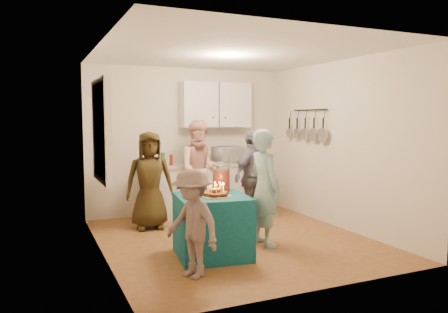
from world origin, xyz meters
name	(u,v)px	position (x,y,z in m)	size (l,w,h in m)	color
floor	(234,239)	(0.00, 0.00, 0.00)	(4.00, 4.00, 0.00)	brown
ceiling	(234,53)	(0.00, 0.00, 2.60)	(4.00, 4.00, 0.00)	white
back_wall	(187,141)	(0.00, 2.00, 1.30)	(3.60, 3.60, 0.00)	silver
left_wall	(101,152)	(-1.80, 0.00, 1.30)	(4.00, 4.00, 0.00)	silver
right_wall	(339,145)	(1.80, 0.00, 1.30)	(4.00, 4.00, 0.00)	silver
window_night	(100,131)	(-1.77, 0.30, 1.55)	(0.04, 1.00, 1.20)	black
counter	(204,190)	(0.20, 1.70, 0.43)	(2.20, 0.58, 0.86)	white
countertop	(204,165)	(0.20, 1.70, 0.89)	(2.24, 0.62, 0.05)	beige
upper_cabinet	(216,105)	(0.50, 1.85, 1.95)	(1.30, 0.30, 0.80)	white
pot_rack	(309,125)	(1.72, 0.70, 1.60)	(0.12, 1.00, 0.60)	black
microwave	(228,155)	(0.68, 1.70, 1.05)	(0.52, 0.35, 0.29)	white
party_table	(212,226)	(-0.57, -0.57, 0.38)	(0.85, 0.85, 0.76)	#0E5161
donut_cake	(216,189)	(-0.55, -0.65, 0.85)	(0.38, 0.38, 0.18)	#381C0C
punch_jar	(221,178)	(-0.33, -0.31, 0.93)	(0.22, 0.22, 0.34)	red
man_birthday	(265,187)	(0.27, -0.40, 0.78)	(0.57, 0.38, 1.57)	#8DBCCD
woman_back_left	(150,180)	(-0.93, 1.09, 0.75)	(0.74, 0.48, 1.51)	brown
woman_back_center	(201,171)	(-0.01, 1.28, 0.84)	(0.82, 0.63, 1.68)	#E38376
woman_back_right	(252,177)	(0.65, 0.71, 0.76)	(0.90, 0.37, 1.53)	black
child_near_left	(192,224)	(-1.03, -1.15, 0.58)	(0.76, 0.44, 1.17)	#645150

